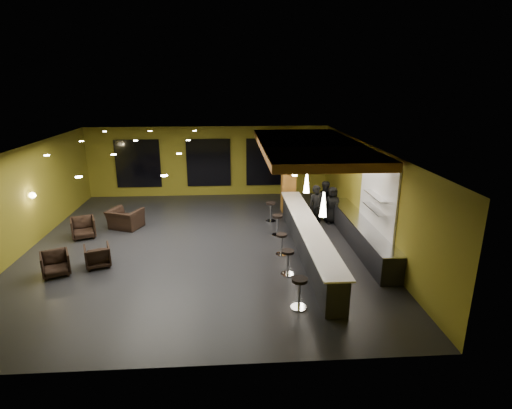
{
  "coord_description": "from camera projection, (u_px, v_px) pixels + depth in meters",
  "views": [
    {
      "loc": [
        1.08,
        -13.45,
        5.64
      ],
      "look_at": [
        2.0,
        0.5,
        1.3
      ],
      "focal_mm": 28.0,
      "sensor_mm": 36.0,
      "label": 1
    }
  ],
  "objects": [
    {
      "name": "ceiling",
      "position": [
        198.0,
        146.0,
        13.37
      ],
      "size": [
        12.0,
        13.0,
        0.1
      ],
      "primitive_type": "cube",
      "color": "black"
    },
    {
      "name": "armchair_b",
      "position": [
        98.0,
        256.0,
        12.61
      ],
      "size": [
        0.97,
        0.98,
        0.7
      ],
      "primitive_type": "imported",
      "rotation": [
        0.0,
        0.0,
        3.5
      ],
      "color": "black",
      "rests_on": "floor"
    },
    {
      "name": "wall_front",
      "position": [
        176.0,
        293.0,
        7.66
      ],
      "size": [
        12.0,
        0.1,
        3.5
      ],
      "primitive_type": "cube",
      "color": "olive",
      "rests_on": "floor"
    },
    {
      "name": "wood_soffit",
      "position": [
        309.0,
        146.0,
        14.63
      ],
      "size": [
        3.6,
        8.0,
        0.28
      ],
      "primitive_type": "cube",
      "color": "brown",
      "rests_on": "ceiling"
    },
    {
      "name": "wall_right",
      "position": [
        370.0,
        194.0,
        14.28
      ],
      "size": [
        0.1,
        13.0,
        3.5
      ],
      "primitive_type": "cube",
      "color": "olive",
      "rests_on": "floor"
    },
    {
      "name": "bar_stool_1",
      "position": [
        288.0,
        259.0,
        12.0
      ],
      "size": [
        0.4,
        0.4,
        0.8
      ],
      "rotation": [
        0.0,
        0.0,
        0.25
      ],
      "color": "silver",
      "rests_on": "floor"
    },
    {
      "name": "staff_b",
      "position": [
        326.0,
        202.0,
        16.41
      ],
      "size": [
        0.94,
        0.79,
        1.75
      ],
      "primitive_type": "imported",
      "rotation": [
        0.0,
        0.0,
        0.16
      ],
      "color": "black",
      "rests_on": "floor"
    },
    {
      "name": "staff_c",
      "position": [
        332.0,
        205.0,
        16.35
      ],
      "size": [
        0.79,
        0.55,
        1.54
      ],
      "primitive_type": "imported",
      "rotation": [
        0.0,
        0.0,
        0.08
      ],
      "color": "black",
      "rests_on": "floor"
    },
    {
      "name": "wall_shelf_upper",
      "position": [
        376.0,
        196.0,
        13.04
      ],
      "size": [
        0.3,
        1.5,
        0.03
      ],
      "primitive_type": "cube",
      "color": "silver",
      "rests_on": "wall_right"
    },
    {
      "name": "prep_counter",
      "position": [
        360.0,
        234.0,
        14.17
      ],
      "size": [
        0.7,
        6.0,
        0.86
      ],
      "primitive_type": "cube",
      "color": "black",
      "rests_on": "floor"
    },
    {
      "name": "pendant_2",
      "position": [
        295.0,
        167.0,
        15.86
      ],
      "size": [
        0.2,
        0.2,
        0.7
      ],
      "primitive_type": "cone",
      "color": "white",
      "rests_on": "wood_soffit"
    },
    {
      "name": "bar_stool_0",
      "position": [
        299.0,
        289.0,
        10.21
      ],
      "size": [
        0.43,
        0.43,
        0.85
      ],
      "rotation": [
        0.0,
        0.0,
        0.06
      ],
      "color": "silver",
      "rests_on": "floor"
    },
    {
      "name": "window_right",
      "position": [
        268.0,
        162.0,
        20.24
      ],
      "size": [
        2.2,
        0.06,
        2.4
      ],
      "primitive_type": "cube",
      "color": "black",
      "rests_on": "wall_back"
    },
    {
      "name": "window_center",
      "position": [
        209.0,
        163.0,
        20.06
      ],
      "size": [
        2.2,
        0.06,
        2.4
      ],
      "primitive_type": "cube",
      "color": "black",
      "rests_on": "wall_back"
    },
    {
      "name": "bar_stool_4",
      "position": [
        271.0,
        209.0,
        16.59
      ],
      "size": [
        0.42,
        0.42,
        0.84
      ],
      "rotation": [
        0.0,
        0.0,
        0.42
      ],
      "color": "silver",
      "rests_on": "floor"
    },
    {
      "name": "armchair_a",
      "position": [
        55.0,
        264.0,
        12.04
      ],
      "size": [
        1.04,
        1.05,
        0.72
      ],
      "primitive_type": "imported",
      "rotation": [
        0.0,
        0.0,
        0.44
      ],
      "color": "black",
      "rests_on": "floor"
    },
    {
      "name": "floor",
      "position": [
        202.0,
        245.0,
        14.44
      ],
      "size": [
        12.0,
        13.0,
        0.1
      ],
      "primitive_type": "cube",
      "color": "black",
      "rests_on": "ground"
    },
    {
      "name": "window_left",
      "position": [
        138.0,
        164.0,
        19.84
      ],
      "size": [
        2.2,
        0.06,
        2.4
      ],
      "primitive_type": "cube",
      "color": "black",
      "rests_on": "wall_back"
    },
    {
      "name": "wall_left",
      "position": [
        20.0,
        201.0,
        13.52
      ],
      "size": [
        0.1,
        13.0,
        3.5
      ],
      "primitive_type": "cube",
      "color": "olive",
      "rests_on": "floor"
    },
    {
      "name": "bar_counter",
      "position": [
        307.0,
        239.0,
        13.55
      ],
      "size": [
        0.6,
        8.0,
        1.0
      ],
      "primitive_type": "cube",
      "color": "black",
      "rests_on": "floor"
    },
    {
      "name": "wall_shelf_lower",
      "position": [
        375.0,
        209.0,
        13.17
      ],
      "size": [
        0.3,
        1.5,
        0.03
      ],
      "primitive_type": "cube",
      "color": "silver",
      "rests_on": "wall_right"
    },
    {
      "name": "bar_top",
      "position": [
        308.0,
        225.0,
        13.39
      ],
      "size": [
        0.78,
        8.1,
        0.05
      ],
      "primitive_type": "cube",
      "color": "white",
      "rests_on": "bar_counter"
    },
    {
      "name": "wall_back",
      "position": [
        209.0,
        161.0,
        20.15
      ],
      "size": [
        12.0,
        0.1,
        3.5
      ],
      "primitive_type": "cube",
      "color": "olive",
      "rests_on": "floor"
    },
    {
      "name": "pendant_0",
      "position": [
        323.0,
        205.0,
        11.1
      ],
      "size": [
        0.2,
        0.2,
        0.7
      ],
      "primitive_type": "cone",
      "color": "white",
      "rests_on": "wood_soffit"
    },
    {
      "name": "column",
      "position": [
        289.0,
        173.0,
        17.56
      ],
      "size": [
        0.6,
        0.6,
        3.5
      ],
      "primitive_type": "cube",
      "color": "#A26524",
      "rests_on": "floor"
    },
    {
      "name": "bar_stool_2",
      "position": [
        281.0,
        241.0,
        13.39
      ],
      "size": [
        0.38,
        0.38,
        0.76
      ],
      "rotation": [
        0.0,
        0.0,
        -0.39
      ],
      "color": "silver",
      "rests_on": "floor"
    },
    {
      "name": "staff_a",
      "position": [
        316.0,
        207.0,
        15.66
      ],
      "size": [
        0.69,
        0.49,
        1.78
      ],
      "primitive_type": "imported",
      "rotation": [
        0.0,
        0.0,
        0.1
      ],
      "color": "black",
      "rests_on": "floor"
    },
    {
      "name": "wall_sconce",
      "position": [
        32.0,
        195.0,
        14.0
      ],
      "size": [
        0.22,
        0.22,
        0.22
      ],
      "primitive_type": "sphere",
      "color": "#FFE5B2",
      "rests_on": "wall_left"
    },
    {
      "name": "bar_stool_3",
      "position": [
        277.0,
        222.0,
        15.08
      ],
      "size": [
        0.41,
        0.41,
        0.81
      ],
      "rotation": [
        0.0,
        0.0,
        0.16
      ],
      "color": "silver",
      "rests_on": "floor"
    },
    {
      "name": "pendant_1",
      "position": [
        307.0,
        183.0,
        13.48
      ],
      "size": [
        0.2,
        0.2,
        0.7
      ],
      "primitive_type": "cone",
      "color": "white",
      "rests_on": "wood_soffit"
    },
    {
      "name": "armchair_c",
      "position": [
        83.0,
        228.0,
        14.92
      ],
      "size": [
        1.08,
        1.1,
        0.78
      ],
      "primitive_type": "imported",
      "rotation": [
        0.0,
        0.0,
        0.38
      ],
      "color": "black",
      "rests_on": "floor"
    },
    {
      "name": "tile_backsplash",
      "position": [
        378.0,
        195.0,
        13.25
      ],
      "size": [
        0.06,
        3.2,
        2.4
      ],
      "primitive_type": "cube",
      "color": "white",
      "rests_on": "wall_right"
    },
    {
      "name": "prep_top",
      "position": [
        361.0,
        222.0,
        14.04
      ],
      "size": [
        0.72,
        6.0,
        0.03
      ],
      "primitive_type": "cube",
      "color": "silver",
      "rests_on": "prep_counter"
    },
    {
      "name": "armchair_d",
      "position": [
        125.0,
        219.0,
        15.87
      ],
      "size": [
        1.5,
        1.42,
        0.78
      ],
      "primitive_type": "imported",
      "rotation": [
        0.0,
        0.0,
        2.76
      ],
      "color": "black",
      "rests_on": "floor"
    }
  ]
}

